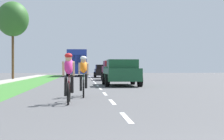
# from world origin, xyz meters

# --- Properties ---
(ground_plane) EXTENTS (120.00, 120.00, 0.00)m
(ground_plane) POSITION_xyz_m (0.00, 20.00, 0.00)
(ground_plane) COLOR #4C4C4F
(grass_verge) EXTENTS (2.80, 70.00, 0.01)m
(grass_verge) POSITION_xyz_m (-5.05, 20.00, 0.00)
(grass_verge) COLOR #38722D
(grass_verge) RESTS_ON ground_plane
(lane_markings_center) EXTENTS (0.12, 54.07, 0.01)m
(lane_markings_center) POSITION_xyz_m (0.00, 24.00, 0.00)
(lane_markings_center) COLOR white
(lane_markings_center) RESTS_ON ground_plane
(cyclist_lead) EXTENTS (0.42, 1.72, 1.58)m
(cyclist_lead) POSITION_xyz_m (-1.41, 8.71, 0.81)
(cyclist_lead) COLOR black
(cyclist_lead) RESTS_ON ground_plane
(cyclist_trailing) EXTENTS (0.42, 1.72, 1.58)m
(cyclist_trailing) POSITION_xyz_m (-0.93, 11.28, 0.81)
(cyclist_trailing) COLOR black
(cyclist_trailing) RESTS_ON ground_plane
(pickup_dark_green) EXTENTS (2.22, 5.10, 1.64)m
(pickup_dark_green) POSITION_xyz_m (1.49, 20.00, 0.83)
(pickup_dark_green) COLOR #194C2D
(pickup_dark_green) RESTS_ON ground_plane
(suv_maroon) EXTENTS (2.15, 4.70, 1.79)m
(suv_maroon) POSITION_xyz_m (1.93, 30.60, 0.95)
(suv_maroon) COLOR maroon
(suv_maroon) RESTS_ON ground_plane
(sedan_black) EXTENTS (1.98, 4.30, 1.52)m
(sedan_black) POSITION_xyz_m (1.44, 39.99, 0.77)
(sedan_black) COLOR black
(sedan_black) RESTS_ON ground_plane
(bus_blue) EXTENTS (2.78, 11.60, 3.48)m
(bus_blue) POSITION_xyz_m (-1.64, 48.25, 1.98)
(bus_blue) COLOR #23389E
(bus_blue) RESTS_ON ground_plane
(street_tree_far) EXTENTS (3.10, 3.10, 7.63)m
(street_tree_far) POSITION_xyz_m (-7.73, 33.14, 5.90)
(street_tree_far) COLOR brown
(street_tree_far) RESTS_ON ground_plane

